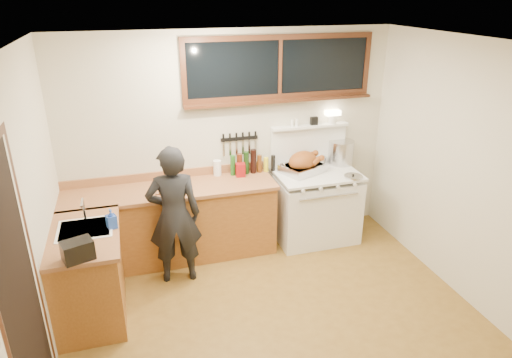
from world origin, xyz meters
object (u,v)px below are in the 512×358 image
object	(u,v)px
cutting_board	(172,185)
roast_turkey	(303,164)
man	(174,216)
vintage_stove	(315,204)

from	to	relation	value
cutting_board	roast_turkey	bearing A→B (deg)	2.71
man	cutting_board	distance (m)	0.46
vintage_stove	roast_turkey	xyz separation A→B (m)	(-0.16, 0.07, 0.54)
cutting_board	vintage_stove	bearing A→B (deg)	0.20
vintage_stove	roast_turkey	bearing A→B (deg)	156.04
vintage_stove	cutting_board	xyz separation A→B (m)	(-1.78, -0.01, 0.48)
cutting_board	roast_turkey	world-z (taller)	roast_turkey
man	cutting_board	size ratio (longest dim) A/B	4.04
man	roast_turkey	xyz separation A→B (m)	(1.66, 0.50, 0.23)
man	cutting_board	bearing A→B (deg)	84.78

